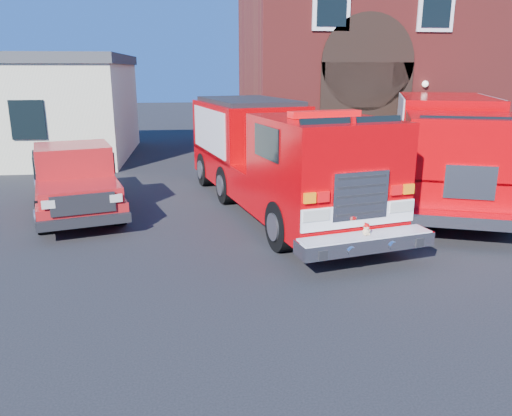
{
  "coord_description": "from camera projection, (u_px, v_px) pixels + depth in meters",
  "views": [
    {
      "loc": [
        -1.06,
        -9.93,
        3.75
      ],
      "look_at": [
        0.0,
        -1.2,
        1.3
      ],
      "focal_mm": 35.0,
      "sensor_mm": 36.0,
      "label": 1
    }
  ],
  "objects": [
    {
      "name": "ground",
      "position": [
        249.0,
        252.0,
        10.62
      ],
      "size": [
        100.0,
        100.0,
        0.0
      ],
      "primitive_type": "plane",
      "color": "black",
      "rests_on": "ground"
    },
    {
      "name": "parking_stripe_near",
      "position": [
        506.0,
        226.0,
        12.34
      ],
      "size": [
        0.12,
        3.0,
        0.01
      ],
      "primitive_type": "cube",
      "color": "#DEC00B",
      "rests_on": "ground"
    },
    {
      "name": "parking_stripe_mid",
      "position": [
        447.0,
        196.0,
        15.2
      ],
      "size": [
        0.12,
        3.0,
        0.01
      ],
      "primitive_type": "cube",
      "color": "#DEC00B",
      "rests_on": "ground"
    },
    {
      "name": "parking_stripe_far",
      "position": [
        406.0,
        176.0,
        18.07
      ],
      "size": [
        0.12,
        3.0,
        0.01
      ],
      "primitive_type": "cube",
      "color": "#DEC00B",
      "rests_on": "ground"
    },
    {
      "name": "fire_station",
      "position": [
        404.0,
        58.0,
        23.9
      ],
      "size": [
        15.2,
        10.2,
        8.45
      ],
      "color": "maroon",
      "rests_on": "ground"
    },
    {
      "name": "side_building",
      "position": [
        8.0,
        106.0,
        21.41
      ],
      "size": [
        10.2,
        8.2,
        4.35
      ],
      "color": "beige",
      "rests_on": "ground"
    },
    {
      "name": "fire_engine",
      "position": [
        274.0,
        155.0,
        13.52
      ],
      "size": [
        4.6,
        9.77,
        2.91
      ],
      "color": "black",
      "rests_on": "ground"
    },
    {
      "name": "pickup_truck",
      "position": [
        75.0,
        179.0,
        13.53
      ],
      "size": [
        3.49,
        5.97,
        1.84
      ],
      "color": "black",
      "rests_on": "ground"
    },
    {
      "name": "secondary_truck",
      "position": [
        447.0,
        144.0,
        14.84
      ],
      "size": [
        5.78,
        9.41,
        2.93
      ],
      "color": "black",
      "rests_on": "ground"
    }
  ]
}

